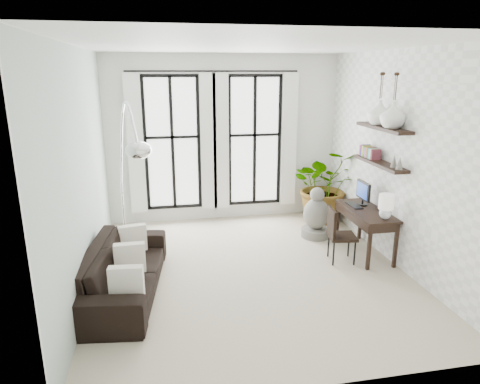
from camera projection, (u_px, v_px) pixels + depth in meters
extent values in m
plane|color=#BBAE94|center=(250.00, 271.00, 6.39)|extent=(5.00, 5.00, 0.00)
plane|color=white|center=(252.00, 45.00, 5.52)|extent=(5.00, 5.00, 0.00)
plane|color=#ABBFB2|center=(82.00, 173.00, 5.55)|extent=(0.00, 5.00, 5.00)
plane|color=white|center=(399.00, 160.00, 6.35)|extent=(0.00, 5.00, 5.00)
plane|color=white|center=(224.00, 139.00, 8.32)|extent=(4.50, 0.00, 4.50)
cube|color=white|center=(172.00, 144.00, 8.12)|extent=(1.00, 0.02, 2.50)
cube|color=white|center=(135.00, 146.00, 7.91)|extent=(0.30, 0.04, 2.60)
cube|color=white|center=(209.00, 143.00, 8.15)|extent=(0.30, 0.04, 2.60)
cube|color=white|center=(254.00, 141.00, 8.41)|extent=(1.00, 0.02, 2.50)
cube|color=white|center=(221.00, 143.00, 8.19)|extent=(0.30, 0.04, 2.60)
cube|color=white|center=(289.00, 141.00, 8.43)|extent=(0.30, 0.04, 2.60)
cylinder|color=black|center=(214.00, 71.00, 7.82)|extent=(3.20, 0.03, 0.03)
cube|color=black|center=(380.00, 163.00, 6.63)|extent=(0.25, 1.30, 0.05)
cube|color=black|center=(383.00, 128.00, 6.48)|extent=(0.25, 1.30, 0.05)
cube|color=red|center=(364.00, 150.00, 7.12)|extent=(0.16, 0.03, 0.18)
cube|color=#2E2FA2|center=(365.00, 150.00, 7.08)|extent=(0.16, 0.03, 0.18)
cube|color=gold|center=(367.00, 151.00, 7.04)|extent=(0.16, 0.03, 0.18)
cube|color=green|center=(368.00, 151.00, 6.99)|extent=(0.16, 0.03, 0.18)
cube|color=purple|center=(369.00, 152.00, 6.95)|extent=(0.16, 0.03, 0.18)
cube|color=#C76B2C|center=(370.00, 152.00, 6.91)|extent=(0.16, 0.03, 0.18)
cube|color=#4A4A4A|center=(372.00, 153.00, 6.86)|extent=(0.16, 0.03, 0.18)
cube|color=#37B3C2|center=(373.00, 153.00, 6.82)|extent=(0.16, 0.03, 0.18)
cube|color=#BFB488|center=(375.00, 154.00, 6.78)|extent=(0.16, 0.04, 0.18)
cube|color=brown|center=(376.00, 154.00, 6.74)|extent=(0.16, 0.04, 0.18)
cone|color=slate|center=(394.00, 161.00, 6.22)|extent=(0.10, 0.10, 0.18)
cone|color=slate|center=(400.00, 163.00, 6.08)|extent=(0.10, 0.10, 0.18)
imported|color=black|center=(123.00, 270.00, 5.68)|extent=(1.17, 2.37, 0.67)
cube|color=silver|center=(126.00, 282.00, 4.99)|extent=(0.40, 0.12, 0.40)
cube|color=silver|center=(130.00, 258.00, 5.65)|extent=(0.40, 0.12, 0.40)
cube|color=silver|center=(133.00, 238.00, 6.32)|extent=(0.40, 0.12, 0.40)
imported|color=#2D7228|center=(325.00, 185.00, 8.33)|extent=(1.39, 1.22, 1.47)
cube|color=black|center=(366.00, 211.00, 6.81)|extent=(0.54, 1.27, 0.04)
cube|color=black|center=(365.00, 216.00, 6.83)|extent=(0.49, 1.21, 0.12)
cube|color=black|center=(369.00, 248.00, 6.32)|extent=(0.05, 0.05, 0.70)
cube|color=black|center=(396.00, 246.00, 6.40)|extent=(0.05, 0.05, 0.70)
cube|color=black|center=(337.00, 221.00, 7.43)|extent=(0.05, 0.05, 0.70)
cube|color=black|center=(360.00, 220.00, 7.51)|extent=(0.05, 0.05, 0.70)
cube|color=black|center=(363.00, 190.00, 6.98)|extent=(0.04, 0.42, 0.30)
cube|color=navy|center=(362.00, 191.00, 6.97)|extent=(0.00, 0.36, 0.24)
cube|color=black|center=(354.00, 205.00, 7.02)|extent=(0.15, 0.40, 0.02)
sphere|color=silver|center=(385.00, 214.00, 6.33)|extent=(0.18, 0.18, 0.18)
cylinder|color=white|center=(386.00, 202.00, 6.28)|extent=(0.22, 0.22, 0.22)
cube|color=black|center=(342.00, 236.00, 6.63)|extent=(0.46, 0.46, 0.05)
cube|color=black|center=(331.00, 223.00, 6.56)|extent=(0.10, 0.41, 0.45)
cylinder|color=black|center=(336.00, 254.00, 6.50)|extent=(0.03, 0.03, 0.38)
cylinder|color=black|center=(356.00, 253.00, 6.56)|extent=(0.03, 0.03, 0.38)
cylinder|color=black|center=(327.00, 246.00, 6.81)|extent=(0.03, 0.03, 0.38)
cylinder|color=black|center=(347.00, 245.00, 6.87)|extent=(0.03, 0.03, 0.38)
cylinder|color=silver|center=(126.00, 241.00, 7.40)|extent=(0.37, 0.37, 0.10)
cylinder|color=silver|center=(124.00, 212.00, 7.26)|extent=(0.04, 0.04, 1.04)
ellipsoid|color=silver|center=(139.00, 150.00, 5.35)|extent=(0.33, 0.33, 0.22)
cylinder|color=slate|center=(315.00, 232.00, 7.70)|extent=(0.51, 0.51, 0.15)
ellipsoid|color=slate|center=(316.00, 214.00, 7.61)|extent=(0.46, 0.46, 0.56)
sphere|color=slate|center=(317.00, 195.00, 7.51)|extent=(0.25, 0.25, 0.25)
imported|color=white|center=(393.00, 115.00, 6.19)|extent=(0.37, 0.37, 0.38)
imported|color=white|center=(379.00, 113.00, 6.56)|extent=(0.37, 0.37, 0.38)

